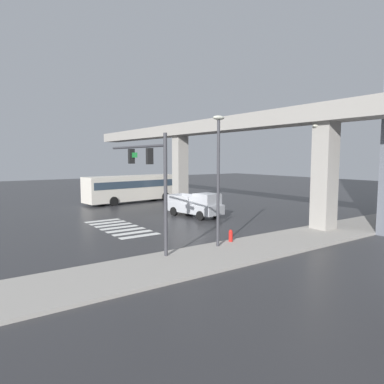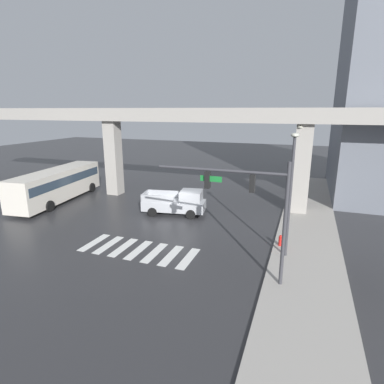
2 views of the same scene
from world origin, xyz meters
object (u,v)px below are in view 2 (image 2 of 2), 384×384
object	(u,v)px
street_lamp_mid_block	(297,160)
fire_hydrant	(280,241)
traffic_signal_mast	(249,197)
city_bus	(57,183)
pickup_truck	(178,203)
street_lamp_near_corner	(291,182)

from	to	relation	value
street_lamp_mid_block	fire_hydrant	world-z (taller)	street_lamp_mid_block
traffic_signal_mast	fire_hydrant	world-z (taller)	traffic_signal_mast
city_bus	fire_hydrant	bearing A→B (deg)	-9.63
pickup_truck	street_lamp_near_corner	distance (m)	10.91
city_bus	street_lamp_mid_block	xyz separation A→B (m)	(21.10, 3.66, 2.83)
city_bus	street_lamp_mid_block	world-z (taller)	street_lamp_mid_block
pickup_truck	traffic_signal_mast	bearing A→B (deg)	-49.08
street_lamp_near_corner	fire_hydrant	size ratio (longest dim) A/B	8.52
city_bus	street_lamp_near_corner	size ratio (longest dim) A/B	1.52
city_bus	traffic_signal_mast	size ratio (longest dim) A/B	1.70
street_lamp_mid_block	fire_hydrant	xyz separation A→B (m)	(-0.40, -7.17, -4.13)
street_lamp_near_corner	city_bus	bearing A→B (deg)	167.17
city_bus	street_lamp_near_corner	bearing A→B (deg)	-12.83
pickup_truck	city_bus	xyz separation A→B (m)	(-12.13, -0.26, 0.73)
street_lamp_near_corner	pickup_truck	bearing A→B (deg)	150.57
pickup_truck	city_bus	size ratio (longest dim) A/B	0.49
street_lamp_mid_block	fire_hydrant	size ratio (longest dim) A/B	8.52
traffic_signal_mast	street_lamp_near_corner	distance (m)	3.73
street_lamp_near_corner	fire_hydrant	xyz separation A→B (m)	(-0.40, 1.29, -4.13)
traffic_signal_mast	fire_hydrant	xyz separation A→B (m)	(1.32, 4.60, -3.96)
pickup_truck	street_lamp_mid_block	bearing A→B (deg)	20.74
traffic_signal_mast	street_lamp_mid_block	bearing A→B (deg)	81.67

